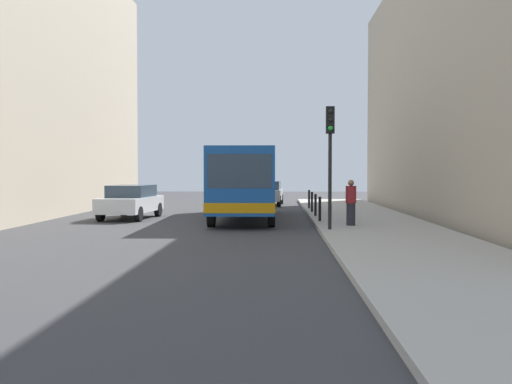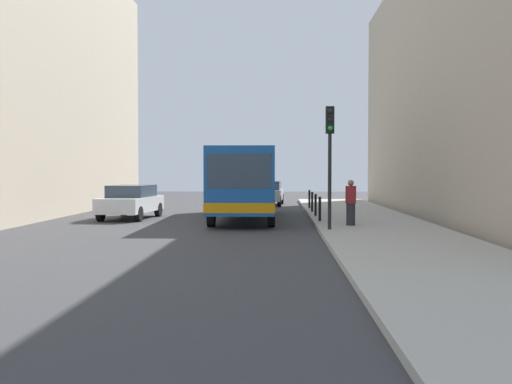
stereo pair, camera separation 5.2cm
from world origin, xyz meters
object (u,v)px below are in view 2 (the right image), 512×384
bollard_farthest (309,199)px  bollard_mid (316,205)px  pedestrian_near_signal (351,203)px  car_behind_bus (267,192)px  bollard_near (320,209)px  bollard_far (312,202)px  car_beside_bus (131,201)px  bus (245,180)px  traffic_light (330,144)px

bollard_farthest → bollard_mid: bearing=-90.0°
bollard_mid → pedestrian_near_signal: pedestrian_near_signal is taller
car_behind_bus → bollard_near: bearing=102.4°
bollard_near → bollard_far: size_ratio=1.00×
bollard_near → bollard_far: bearing=90.0°
car_beside_bus → bollard_farthest: size_ratio=4.77×
car_behind_bus → bollard_far: size_ratio=4.72×
bollard_mid → pedestrian_near_signal: bearing=-78.2°
bus → bollard_near: size_ratio=11.64×
bus → car_beside_bus: bearing=1.2°
traffic_light → bollard_far: traffic_light is taller
car_behind_bus → traffic_light: (2.41, -17.26, 2.22)m
bus → bollard_farthest: size_ratio=11.64×
car_beside_bus → bollard_farthest: (8.10, 5.53, -0.16)m
bus → bollard_near: bearing=134.6°
bollard_farthest → bus: bearing=-119.8°
pedestrian_near_signal → bollard_near: bearing=57.6°
car_behind_bus → pedestrian_near_signal: 16.05m
bollard_near → pedestrian_near_signal: 2.17m
traffic_light → pedestrian_near_signal: size_ratio=2.51×
bus → bollard_far: bus is taller
bollard_far → bollard_farthest: size_ratio=1.00×
car_beside_bus → bollard_far: 8.55m
bollard_near → bollard_mid: (0.00, 2.79, 0.00)m
bollard_mid → bollard_farthest: bearing=90.0°
bollard_near → car_beside_bus: bearing=160.7°
bollard_near → bollard_farthest: (0.00, 8.37, 0.00)m
bus → pedestrian_near_signal: bearing=128.6°
bollard_mid → pedestrian_near_signal: (0.98, -4.69, 0.34)m
car_beside_bus → bollard_farthest: car_beside_bus is taller
car_behind_bus → bollard_mid: (2.31, -11.01, -0.16)m
car_beside_bus → bus: bearing=-173.4°
bus → bollard_far: 4.14m
car_behind_bus → bollard_near: 14.00m
car_behind_bus → traffic_light: size_ratio=1.09×
bus → bollard_mid: bearing=174.8°
bus → bollard_farthest: bus is taller
bollard_far → pedestrian_near_signal: 7.55m
bus → car_behind_bus: 10.85m
bus → traffic_light: bearing=115.2°
bus → car_beside_bus: size_ratio=2.44×
bollard_farthest → car_beside_bus: bearing=-145.7°
traffic_light → bollard_near: bearing=91.7°
bus → bollard_mid: bus is taller
bollard_far → bollard_farthest: 2.79m
traffic_light → pedestrian_near_signal: 2.72m
bus → bollard_mid: (3.07, -0.23, -1.10)m
traffic_light → bollard_far: 9.35m
car_beside_bus → bollard_mid: (8.10, -0.05, -0.16)m
bus → traffic_light: 7.33m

